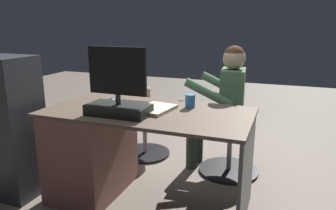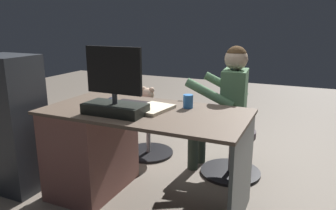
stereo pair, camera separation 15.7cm
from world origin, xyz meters
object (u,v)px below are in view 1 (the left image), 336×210
at_px(keyboard, 143,105).
at_px(person, 224,100).
at_px(office_chair_teddy, 145,133).
at_px(cup, 190,101).
at_px(teddy_bear, 145,103).
at_px(computer_mouse, 112,100).
at_px(desk, 102,147).
at_px(monitor, 118,96).
at_px(visitor_chair, 230,148).
at_px(tv_remote, 99,105).

relative_size(keyboard, person, 0.36).
relative_size(office_chair_teddy, person, 0.44).
height_order(cup, teddy_bear, cup).
height_order(computer_mouse, teddy_bear, computer_mouse).
bearing_deg(cup, keyboard, 13.96).
xyz_separation_m(keyboard, cup, (-0.35, -0.09, 0.04)).
xyz_separation_m(desk, person, (-0.81, -0.74, 0.29)).
height_order(computer_mouse, person, person).
height_order(monitor, visitor_chair, monitor).
bearing_deg(office_chair_teddy, keyboard, 114.40).
distance_m(tv_remote, visitor_chair, 1.27).
bearing_deg(keyboard, computer_mouse, -3.03).
relative_size(visitor_chair, person, 0.47).
distance_m(keyboard, visitor_chair, 0.99).
bearing_deg(cup, teddy_bear, -43.78).
xyz_separation_m(keyboard, visitor_chair, (-0.57, -0.63, -0.52)).
relative_size(tv_remote, person, 0.13).
height_order(tv_remote, teddy_bear, tv_remote).
bearing_deg(computer_mouse, keyboard, 176.97).
bearing_deg(tv_remote, teddy_bear, -56.73).
xyz_separation_m(cup, teddy_bear, (0.67, -0.65, -0.23)).
relative_size(keyboard, office_chair_teddy, 0.81).
distance_m(monitor, person, 1.08).
relative_size(cup, person, 0.09).
xyz_separation_m(cup, person, (-0.15, -0.55, -0.10)).
xyz_separation_m(tv_remote, office_chair_teddy, (0.01, -0.83, -0.51)).
height_order(desk, tv_remote, tv_remote).
distance_m(cup, tv_remote, 0.70).
distance_m(computer_mouse, person, 1.00).
relative_size(monitor, keyboard, 1.10).
bearing_deg(visitor_chair, computer_mouse, 35.88).
bearing_deg(keyboard, tv_remote, 19.06).
distance_m(visitor_chair, person, 0.46).
height_order(computer_mouse, cup, cup).
distance_m(computer_mouse, teddy_bear, 0.74).
distance_m(monitor, teddy_bear, 1.09).
distance_m(keyboard, computer_mouse, 0.28).
xyz_separation_m(keyboard, teddy_bear, (0.33, -0.73, -0.19)).
height_order(desk, office_chair_teddy, desk).
bearing_deg(desk, tv_remote, 59.76).
distance_m(desk, office_chair_teddy, 0.84).
bearing_deg(tv_remote, desk, -87.48).
height_order(desk, monitor, monitor).
bearing_deg(keyboard, person, -128.01).
bearing_deg(visitor_chair, office_chair_teddy, -5.82).
relative_size(keyboard, tv_remote, 2.80).
relative_size(cup, tv_remote, 0.66).
distance_m(desk, computer_mouse, 0.38).
xyz_separation_m(desk, keyboard, (-0.32, -0.10, 0.35)).
height_order(computer_mouse, office_chair_teddy, computer_mouse).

